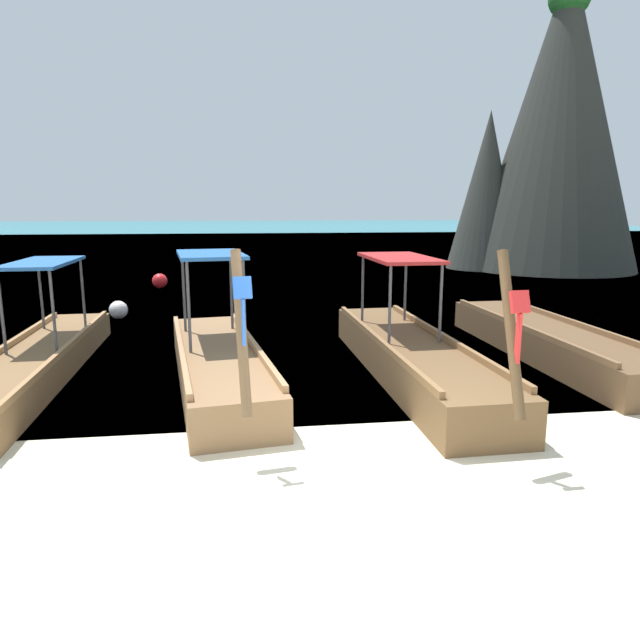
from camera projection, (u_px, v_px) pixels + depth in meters
The scene contains 9 objects.
ground at pixel (366, 484), 5.99m from camera, with size 120.00×120.00×0.00m, color beige.
sea_water at pixel (255, 232), 65.94m from camera, with size 120.00×120.00×0.00m, color #147A89.
longtail_boat_yellow_ribbon at pixel (36, 360), 9.64m from camera, with size 1.39×7.34×2.66m.
longtail_boat_blue_ribbon at pixel (218, 362), 9.36m from camera, with size 2.05×6.08×2.42m.
longtail_boat_red_ribbon at pixel (411, 355), 9.73m from camera, with size 1.44×7.02×2.43m.
longtail_boat_orange_ribbon at pixel (548, 342), 10.99m from camera, with size 1.38×6.65×2.73m.
karst_rock at pixel (552, 126), 25.65m from camera, with size 8.47×7.53×13.61m.
mooring_buoy_near at pixel (160, 281), 20.36m from camera, with size 0.54×0.54×0.54m.
mooring_buoy_far at pixel (118, 310), 14.79m from camera, with size 0.48×0.48×0.48m.
Camera 1 is at (-1.21, -5.42, 2.88)m, focal length 31.67 mm.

